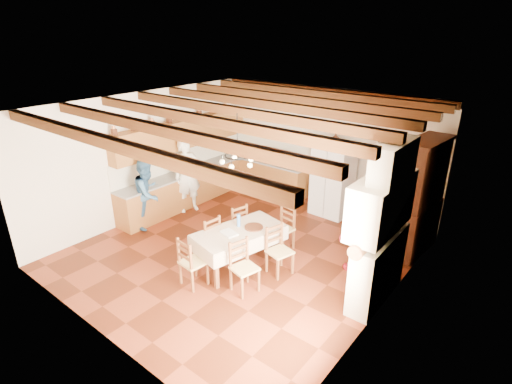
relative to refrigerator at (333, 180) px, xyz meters
The scene contains 31 objects.
floor 2.94m from the refrigerator, 101.34° to the right, with size 6.00×6.50×0.02m, color #471A0A.
ceiling 3.52m from the refrigerator, 101.34° to the right, with size 6.00×6.50×0.02m, color white.
wall_back 0.98m from the refrigerator, 136.79° to the left, with size 6.00×0.02×3.00m, color #F5E4CF.
wall_front 6.06m from the refrigerator, 95.23° to the right, with size 6.00×0.02×3.00m, color #F5E4CF.
wall_left 4.54m from the refrigerator, 142.38° to the right, with size 0.02×6.50×3.00m, color #F5E4CF.
wall_right 3.74m from the refrigerator, 48.12° to the right, with size 0.02×6.50×3.00m, color #F5E4CF.
ceiling_beams 3.46m from the refrigerator, 101.34° to the right, with size 6.00×6.30×0.16m, color #3C1A0D, non-canonical shape.
lower_cabinets_left 3.69m from the refrigerator, 152.48° to the right, with size 0.60×4.30×0.86m, color brown.
lower_cabinets_back 2.16m from the refrigerator, behind, with size 2.30×0.60×0.86m, color brown.
countertop_left 3.66m from the refrigerator, 152.48° to the right, with size 0.62×4.30×0.04m, color gray.
countertop_back 2.11m from the refrigerator, behind, with size 2.34×0.62×0.04m, color gray.
backsplash_left 3.93m from the refrigerator, 154.40° to the right, with size 0.03×4.30×0.60m, color silver.
backsplash_back 2.18m from the refrigerator, 166.82° to the left, with size 2.30×0.03×0.60m, color silver.
upper_cabinets 3.90m from the refrigerator, 153.35° to the right, with size 0.35×4.20×0.70m, color brown.
fireplace 3.38m from the refrigerator, 49.53° to the right, with size 0.56×1.60×2.80m, color beige, non-canonical shape.
wall_picture 1.47m from the refrigerator, 25.95° to the left, with size 0.34×0.03×0.42m, color #312718.
refrigerator is the anchor object (origin of this frame).
hutch 2.28m from the refrigerator, 13.49° to the right, with size 0.55×1.32×2.40m, color #3B1A11, non-canonical shape.
dining_table 3.23m from the refrigerator, 94.39° to the right, with size 1.25×1.89×0.76m.
chandelier 3.50m from the refrigerator, 94.39° to the right, with size 0.47×0.47×0.03m, color black.
chair_left_near 3.57m from the refrigerator, 104.74° to the right, with size 0.42×0.40×0.96m, color brown, non-canonical shape.
chair_left_far 2.81m from the refrigerator, 107.88° to the right, with size 0.42×0.40×0.96m, color brown, non-canonical shape.
chair_right_near 3.83m from the refrigerator, 84.43° to the right, with size 0.42×0.40×0.96m, color brown, non-canonical shape.
chair_right_far 3.03m from the refrigerator, 79.87° to the right, with size 0.42×0.40×0.96m, color brown, non-canonical shape.
chair_end_near 4.26m from the refrigerator, 96.40° to the right, with size 0.42×0.40×0.96m, color brown, non-canonical shape.
chair_end_far 2.23m from the refrigerator, 88.94° to the right, with size 0.42×0.40×0.96m, color brown, non-canonical shape.
person_man 3.59m from the refrigerator, 144.39° to the right, with size 0.68×0.45×1.87m, color white.
person_woman_blue 4.40m from the refrigerator, 132.62° to the right, with size 0.79×0.62×1.63m, color teal.
person_woman_red 2.54m from the refrigerator, 50.10° to the right, with size 0.96×0.40×1.63m, color red.
microwave 1.56m from the refrigerator, behind, with size 0.58×0.39×0.32m, color silver.
fridge_vase 1.03m from the refrigerator, behind, with size 0.27×0.27×0.29m, color #3B1A11.
Camera 1 is at (4.76, -5.53, 4.36)m, focal length 28.00 mm.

